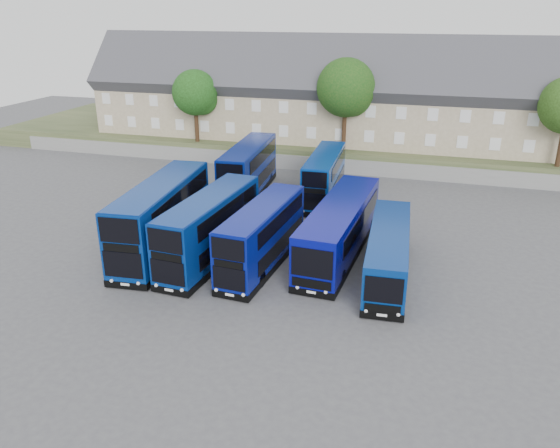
{
  "coord_description": "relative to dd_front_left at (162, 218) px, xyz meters",
  "views": [
    {
      "loc": [
        11.1,
        -28.83,
        15.66
      ],
      "look_at": [
        1.65,
        3.58,
        2.2
      ],
      "focal_mm": 35.0,
      "sensor_mm": 36.0,
      "label": 1
    }
  ],
  "objects": [
    {
      "name": "coach_east_a",
      "position": [
        11.71,
        2.8,
        -0.57
      ],
      "size": [
        3.56,
        13.34,
        3.61
      ],
      "rotation": [
        0.0,
        0.0,
        -0.06
      ],
      "color": "#070B87",
      "rests_on": "ground"
    },
    {
      "name": "dd_front_left",
      "position": [
        0.0,
        0.0,
        0.0
      ],
      "size": [
        3.76,
        12.15,
        4.76
      ],
      "rotation": [
        0.0,
        0.0,
        0.09
      ],
      "color": "navy",
      "rests_on": "ground"
    },
    {
      "name": "dd_rear_right",
      "position": [
        8.33,
        13.71,
        -0.38
      ],
      "size": [
        2.77,
        10.15,
        3.99
      ],
      "rotation": [
        0.0,
        0.0,
        0.05
      ],
      "color": "#08399B",
      "rests_on": "ground"
    },
    {
      "name": "tree_west",
      "position": [
        -7.62,
        23.09,
        4.71
      ],
      "size": [
        4.8,
        4.8,
        7.65
      ],
      "color": "#382314",
      "rests_on": "earth_bank"
    },
    {
      "name": "coach_east_b",
      "position": [
        15.19,
        0.39,
        -0.84
      ],
      "size": [
        2.98,
        11.31,
        3.06
      ],
      "rotation": [
        0.0,
        0.0,
        0.06
      ],
      "color": "navy",
      "rests_on": "ground"
    },
    {
      "name": "ground",
      "position": [
        6.24,
        -2.0,
        -2.34
      ],
      "size": [
        120.0,
        120.0,
        0.0
      ],
      "primitive_type": "plane",
      "color": "#4A4A4F",
      "rests_on": "ground"
    },
    {
      "name": "tree_mid",
      "position": [
        8.38,
        23.59,
        5.73
      ],
      "size": [
        5.76,
        5.76,
        9.18
      ],
      "color": "#382314",
      "rests_on": "earth_bank"
    },
    {
      "name": "dd_front_right",
      "position": [
        7.26,
        -0.37,
        -0.37
      ],
      "size": [
        3.02,
        10.23,
        4.01
      ],
      "rotation": [
        0.0,
        0.0,
        -0.07
      ],
      "color": "navy",
      "rests_on": "ground"
    },
    {
      "name": "dd_front_mid",
      "position": [
        3.69,
        -0.43,
        -0.22
      ],
      "size": [
        3.21,
        11.02,
        4.32
      ],
      "rotation": [
        0.0,
        0.0,
        -0.07
      ],
      "color": "navy",
      "rests_on": "ground"
    },
    {
      "name": "dd_rear_left",
      "position": [
        1.56,
        13.23,
        -0.19
      ],
      "size": [
        3.25,
        11.16,
        4.38
      ],
      "rotation": [
        0.0,
        0.0,
        0.07
      ],
      "color": "navy",
      "rests_on": "ground"
    },
    {
      "name": "retaining_wall",
      "position": [
        6.24,
        22.0,
        -1.59
      ],
      "size": [
        70.0,
        0.4,
        1.5
      ],
      "primitive_type": "cube",
      "color": "slate",
      "rests_on": "ground"
    },
    {
      "name": "terrace_row",
      "position": [
        9.24,
        28.0,
        4.26
      ],
      "size": [
        60.0,
        10.4,
        11.2
      ],
      "color": "tan",
      "rests_on": "earth_bank"
    },
    {
      "name": "earth_bank",
      "position": [
        6.24,
        32.0,
        -1.34
      ],
      "size": [
        80.0,
        20.0,
        2.0
      ],
      "primitive_type": "cube",
      "color": "#3B4929",
      "rests_on": "ground"
    }
  ]
}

